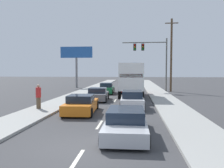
{
  "coord_description": "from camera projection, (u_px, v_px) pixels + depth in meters",
  "views": [
    {
      "loc": [
        1.89,
        -8.36,
        2.96
      ],
      "look_at": [
        0.01,
        10.62,
        1.82
      ],
      "focal_mm": 36.75,
      "sensor_mm": 36.0,
      "label": 1
    }
  ],
  "objects": [
    {
      "name": "car_green",
      "position": [
        107.0,
        89.0,
        29.35
      ],
      "size": [
        1.9,
        4.13,
        1.38
      ],
      "color": "#196B38",
      "rests_on": "ground_plane"
    },
    {
      "name": "roadside_billboard",
      "position": [
        76.0,
        57.0,
        38.96
      ],
      "size": [
        5.5,
        0.36,
        6.98
      ],
      "color": "slate",
      "rests_on": "ground_plane"
    },
    {
      "name": "car_silver",
      "position": [
        126.0,
        123.0,
        10.48
      ],
      "size": [
        1.98,
        4.64,
        1.21
      ],
      "color": "#B7BABF",
      "rests_on": "ground_plane"
    },
    {
      "name": "traffic_signal_mast",
      "position": [
        149.0,
        52.0,
        32.53
      ],
      "size": [
        6.34,
        0.69,
        7.49
      ],
      "color": "#595B56",
      "rests_on": "ground_plane"
    },
    {
      "name": "lane_markings",
      "position": [
        120.0,
        93.0,
        29.88
      ],
      "size": [
        0.14,
        57.0,
        0.01
      ],
      "color": "silver",
      "rests_on": "ground_plane"
    },
    {
      "name": "car_orange",
      "position": [
        81.0,
        105.0,
        15.92
      ],
      "size": [
        2.16,
        4.39,
        1.27
      ],
      "color": "orange",
      "rests_on": "ground_plane"
    },
    {
      "name": "sidewalk_right",
      "position": [
        159.0,
        94.0,
        28.06
      ],
      "size": [
        2.6,
        80.0,
        0.14
      ],
      "primitive_type": "cube",
      "color": "#9E9E99",
      "rests_on": "ground_plane"
    },
    {
      "name": "car_gray",
      "position": [
        98.0,
        95.0,
        22.5
      ],
      "size": [
        2.08,
        4.06,
        1.26
      ],
      "color": "slate",
      "rests_on": "ground_plane"
    },
    {
      "name": "box_truck",
      "position": [
        131.0,
        78.0,
        25.42
      ],
      "size": [
        2.81,
        7.66,
        3.69
      ],
      "color": "white",
      "rests_on": "ground_plane"
    },
    {
      "name": "car_white",
      "position": [
        132.0,
        100.0,
        18.12
      ],
      "size": [
        1.89,
        4.17,
        1.36
      ],
      "color": "white",
      "rests_on": "ground_plane"
    },
    {
      "name": "utility_pole_mid",
      "position": [
        171.0,
        54.0,
        31.82
      ],
      "size": [
        1.8,
        0.28,
        10.08
      ],
      "color": "brown",
      "rests_on": "ground_plane"
    },
    {
      "name": "sidewalk_left",
      "position": [
        81.0,
        93.0,
        29.01
      ],
      "size": [
        2.6,
        80.0,
        0.14
      ],
      "primitive_type": "cube",
      "color": "#9E9E99",
      "rests_on": "ground_plane"
    },
    {
      "name": "pedestrian_near_corner",
      "position": [
        38.0,
        97.0,
        16.87
      ],
      "size": [
        0.38,
        0.38,
        1.79
      ],
      "color": "brown",
      "rests_on": "sidewalk_left"
    },
    {
      "name": "ground_plane",
      "position": [
        122.0,
        91.0,
        33.5
      ],
      "size": [
        140.0,
        140.0,
        0.0
      ],
      "primitive_type": "plane",
      "color": "#3D3D3F"
    }
  ]
}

